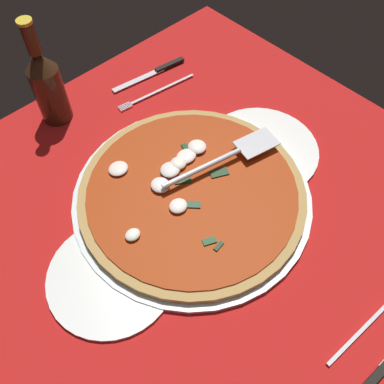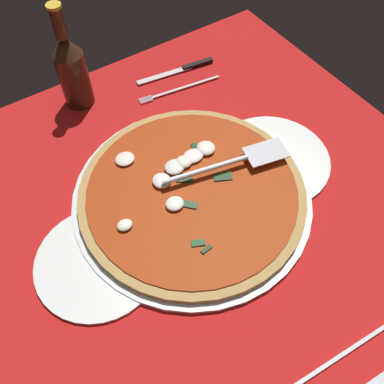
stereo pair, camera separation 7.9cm
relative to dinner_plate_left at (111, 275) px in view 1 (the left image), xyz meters
The scene contains 10 objects.
ground_plane 22.43cm from the dinner_plate_left, ahead, with size 93.14×93.14×0.80cm, color #B31817.
checker_pattern 22.42cm from the dinner_plate_left, ahead, with size 93.14×93.14×0.10cm.
pizza_pan 21.14cm from the dinner_plate_left, ahead, with size 45.47×45.47×1.27cm, color silver.
dinner_plate_left is the anchor object (origin of this frame).
dinner_plate_right 39.77cm from the dinner_plate_left, ahead, with size 23.69×23.69×1.00cm, color white.
pizza 21.20cm from the dinner_plate_left, ahead, with size 42.97×42.97×2.98cm.
pizza_server 30.74cm from the dinner_plate_left, ahead, with size 25.37×8.61×1.00cm.
place_setting_near 44.63cm from the dinner_plate_left, 57.81° to the right, with size 22.31×13.68×1.40cm.
place_setting_far 49.28cm from the dinner_plate_left, 40.20° to the left, with size 22.60×16.03×1.40cm.
beer_bottle 41.94cm from the dinner_plate_left, 69.09° to the left, with size 6.46×6.46×23.89cm.
Camera 1 is at (-32.54, -30.46, 67.30)cm, focal length 39.32 mm.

